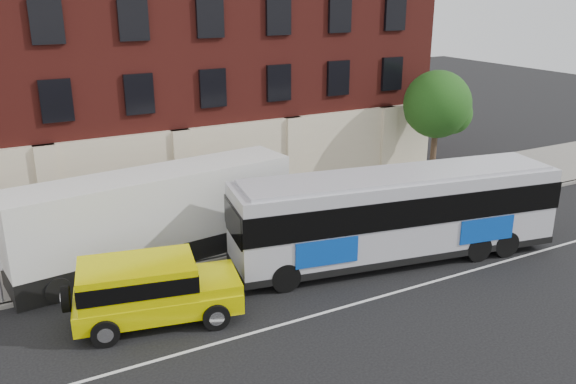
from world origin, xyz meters
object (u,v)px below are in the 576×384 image
street_tree (438,107)px  shipping_container (156,218)px  city_bus (397,212)px  yellow_suv (149,287)px

street_tree → shipping_container: street_tree is taller
street_tree → shipping_container: 16.62m
city_bus → yellow_suv: city_bus is taller
yellow_suv → shipping_container: (1.55, 4.35, 0.61)m
street_tree → yellow_suv: (-17.80, -6.73, -3.17)m
city_bus → yellow_suv: (-10.07, -0.10, -0.77)m
city_bus → street_tree: bearing=40.6°
city_bus → yellow_suv: bearing=-179.5°
shipping_container → city_bus: bearing=-26.6°
yellow_suv → street_tree: bearing=20.7°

